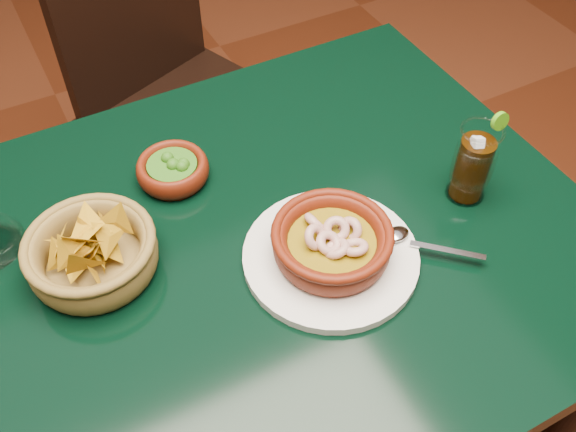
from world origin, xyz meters
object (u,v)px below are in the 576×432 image
cola_drink (473,164)px  chip_basket (92,253)px  dining_chair (176,92)px  dining_table (201,309)px  shrimp_plate (332,246)px

cola_drink → chip_basket: bearing=166.8°
dining_chair → chip_basket: dining_chair is taller
dining_table → shrimp_plate: size_ratio=3.83×
dining_chair → dining_table: bearing=-107.0°
dining_table → dining_chair: 0.75m
shrimp_plate → chip_basket: bearing=154.5°
dining_table → cola_drink: size_ratio=8.06×
dining_table → shrimp_plate: bearing=-22.5°
shrimp_plate → chip_basket: 0.33m
dining_table → chip_basket: size_ratio=5.63×
chip_basket → cola_drink: 0.56m
dining_chair → cola_drink: dining_chair is taller
dining_chair → chip_basket: size_ratio=4.31×
dining_table → shrimp_plate: shrimp_plate is taller
dining_chair → cola_drink: size_ratio=6.18×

